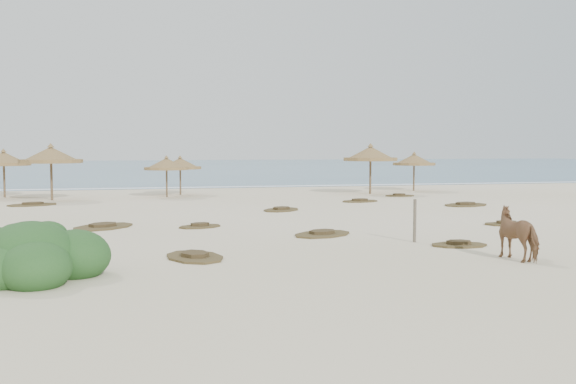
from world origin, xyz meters
name	(u,v)px	position (x,y,z in m)	size (l,w,h in m)	color
ground	(303,236)	(0.00, 0.00, 0.00)	(160.00, 160.00, 0.00)	beige
ocean	(174,167)	(0.00, 75.00, 0.00)	(200.00, 100.00, 0.01)	#275077
foam_line	(212,187)	(0.00, 26.00, 0.00)	(70.00, 0.60, 0.01)	white
palapa_0	(4,159)	(-12.74, 19.50, 2.19)	(3.52, 3.52, 2.82)	brown
palapa_1	(51,156)	(-9.81, 16.70, 2.42)	(3.67, 3.67, 3.12)	brown
palapa_2	(167,165)	(-3.60, 17.58, 1.89)	(2.79, 2.79, 2.43)	brown
palapa_3	(180,164)	(-2.71, 19.23, 1.87)	(3.08, 3.08, 2.40)	brown
palapa_4	(370,154)	(8.79, 17.24, 2.45)	(3.61, 3.61, 3.15)	brown
palapa_5	(414,160)	(12.62, 19.25, 2.02)	(3.29, 3.29, 2.61)	brown
horse	(520,233)	(4.32, -5.62, 0.68)	(0.73, 1.60, 1.35)	brown
fence_post_near	(415,221)	(2.95, -2.20, 0.66)	(0.10, 0.10, 1.32)	#685D4E
bush	(32,257)	(-7.52, -5.42, 0.49)	(3.33, 2.93, 1.49)	#2C5524
scrub_1	(103,226)	(-6.48, 3.65, 0.05)	(2.91, 3.00, 0.16)	#504123
scrub_2	(200,226)	(-3.07, 2.96, 0.05)	(1.91, 1.62, 0.16)	#504123
scrub_3	(281,209)	(1.15, 8.32, 0.05)	(2.48, 2.53, 0.16)	#504123
scrub_4	(507,224)	(8.10, 1.00, 0.05)	(1.91, 1.55, 0.16)	#504123
scrub_5	(466,204)	(10.62, 8.65, 0.05)	(3.02, 2.56, 0.16)	#504123
scrub_6	(33,204)	(-10.36, 13.67, 0.05)	(2.84, 2.39, 0.16)	#504123
scrub_7	(360,201)	(6.25, 11.97, 0.05)	(2.37, 1.85, 0.16)	#504123
scrub_9	(322,234)	(0.66, -0.04, 0.05)	(2.68, 2.46, 0.16)	#504123
scrub_10	(399,195)	(9.80, 15.04, 0.05)	(1.87, 1.32, 0.16)	#504123
scrub_11	(195,256)	(-3.82, -3.50, 0.05)	(1.90, 2.42, 0.16)	#504123
scrub_12	(459,244)	(3.91, -3.20, 0.05)	(1.77, 1.24, 0.16)	#504123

